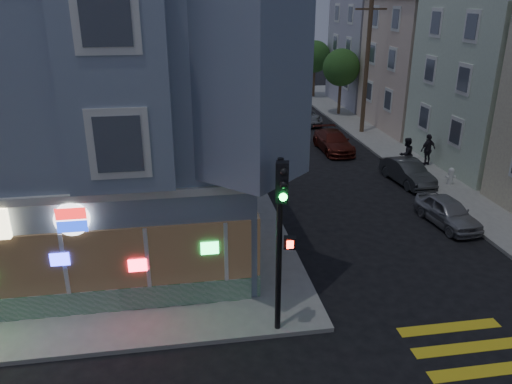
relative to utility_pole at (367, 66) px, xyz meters
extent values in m
cube|color=gray|center=(11.00, -1.00, -4.72)|extent=(24.00, 42.00, 0.15)
cube|color=slate|center=(-18.00, -13.00, 0.85)|extent=(14.00, 14.00, 11.00)
cube|color=silver|center=(-18.00, -13.00, -0.80)|extent=(14.30, 14.30, 0.25)
cube|color=#196B33|center=(-18.00, -20.05, -4.25)|extent=(13.60, 0.12, 0.80)
cube|color=#382B1E|center=(-18.00, -20.05, -2.85)|extent=(13.60, 0.10, 2.00)
cylinder|color=white|center=(-16.40, -20.13, -1.40)|extent=(1.00, 0.12, 1.00)
cube|color=beige|center=(7.50, 1.00, -0.15)|extent=(12.00, 8.60, 9.00)
cube|color=#9896A5|center=(7.50, 10.00, 0.60)|extent=(12.00, 8.60, 10.50)
cylinder|color=#4C3826|center=(0.00, 0.00, -0.15)|extent=(0.30, 0.30, 9.00)
cube|color=#4C3826|center=(0.00, 0.00, 3.75)|extent=(2.20, 0.12, 0.12)
cylinder|color=#4C3826|center=(0.20, 6.00, -3.05)|extent=(0.24, 0.24, 3.20)
sphere|color=#204F1C|center=(0.20, 6.00, -0.85)|extent=(3.00, 3.00, 3.00)
cylinder|color=#4C3826|center=(0.20, 14.00, -3.05)|extent=(0.24, 0.24, 3.20)
sphere|color=#204F1C|center=(0.20, 14.00, -0.85)|extent=(3.00, 3.00, 3.00)
imported|color=black|center=(-0.70, -8.74, -3.70)|extent=(1.11, 0.99, 1.90)
imported|color=#27232B|center=(1.00, -7.98, -3.73)|extent=(1.17, 0.78, 1.84)
imported|color=#94969B|center=(-1.86, -15.52, -4.19)|extent=(1.77, 3.70, 1.22)
imported|color=#373A3C|center=(-1.30, -10.32, -4.17)|extent=(1.74, 3.94, 1.26)
imported|color=#5B1D14|center=(-3.40, -3.97, -4.16)|extent=(1.89, 4.45, 1.28)
imported|color=gray|center=(-3.40, 3.72, -4.18)|extent=(2.27, 4.54, 1.24)
cylinder|color=black|center=(-10.67, -21.70, -2.01)|extent=(0.17, 0.17, 5.28)
cube|color=black|center=(-10.67, -21.93, 0.05)|extent=(0.40, 0.37, 1.11)
sphere|color=black|center=(-10.67, -22.10, 0.40)|extent=(0.21, 0.21, 0.21)
sphere|color=black|center=(-10.67, -22.10, 0.05)|extent=(0.21, 0.21, 0.21)
sphere|color=#19F23F|center=(-10.67, -22.10, -0.30)|extent=(0.21, 0.21, 0.21)
cube|color=black|center=(-10.40, -21.89, -1.74)|extent=(0.38, 0.29, 0.34)
cube|color=#FF2614|center=(-10.40, -22.01, -1.74)|extent=(0.23, 0.02, 0.23)
cylinder|color=white|center=(0.70, -11.20, -4.30)|extent=(0.28, 0.28, 0.69)
sphere|color=white|center=(0.70, -11.20, -3.90)|extent=(0.30, 0.30, 0.30)
cylinder|color=white|center=(0.70, -11.20, -4.24)|extent=(0.52, 0.14, 0.14)
camera|label=1|loc=(-13.27, -33.78, 4.54)|focal=35.00mm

